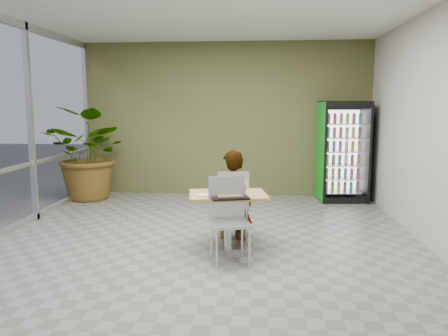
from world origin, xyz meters
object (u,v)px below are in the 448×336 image
(dining_table, at_px, (228,209))
(chair_near, at_px, (228,212))
(soda_cup, at_px, (243,188))
(beverage_fridge, at_px, (343,151))
(chair_far, at_px, (233,199))
(potted_plant, at_px, (91,154))
(cafeteria_tray, at_px, (229,197))
(seated_woman, at_px, (232,204))

(dining_table, height_order, chair_near, chair_near)
(dining_table, relative_size, soda_cup, 6.96)
(chair_near, bearing_deg, beverage_fridge, 45.47)
(chair_far, height_order, beverage_fridge, beverage_fridge)
(beverage_fridge, bearing_deg, potted_plant, 177.25)
(chair_far, height_order, cafeteria_tray, chair_far)
(soda_cup, bearing_deg, beverage_fridge, 59.58)
(chair_far, xyz_separation_m, chair_near, (-0.00, -0.85, 0.02))
(soda_cup, distance_m, potted_plant, 4.27)
(chair_near, xyz_separation_m, cafeteria_tray, (-0.00, 0.13, 0.16))
(dining_table, relative_size, cafeteria_tray, 2.39)
(cafeteria_tray, bearing_deg, beverage_fridge, 59.75)
(seated_woman, bearing_deg, soda_cup, 102.99)
(dining_table, relative_size, chair_far, 1.11)
(seated_woman, xyz_separation_m, beverage_fridge, (2.02, 2.67, 0.50))
(chair_near, relative_size, beverage_fridge, 0.52)
(chair_near, bearing_deg, soda_cup, 54.64)
(cafeteria_tray, bearing_deg, seated_woman, 90.55)
(seated_woman, relative_size, beverage_fridge, 0.80)
(cafeteria_tray, distance_m, potted_plant, 4.36)
(potted_plant, bearing_deg, cafeteria_tray, -46.27)
(chair_near, relative_size, cafeteria_tray, 2.24)
(seated_woman, xyz_separation_m, soda_cup, (0.16, -0.48, 0.34))
(seated_woman, xyz_separation_m, potted_plant, (-3.01, 2.38, 0.44))
(beverage_fridge, bearing_deg, cafeteria_tray, -126.35)
(beverage_fridge, bearing_deg, chair_near, -125.40)
(chair_far, bearing_deg, dining_table, 78.93)
(dining_table, bearing_deg, beverage_fridge, 57.10)
(chair_far, xyz_separation_m, beverage_fridge, (2.01, 2.73, 0.41))
(chair_far, relative_size, cafeteria_tray, 2.15)
(seated_woman, distance_m, beverage_fridge, 3.39)
(dining_table, height_order, soda_cup, soda_cup)
(soda_cup, bearing_deg, dining_table, -177.56)
(soda_cup, relative_size, beverage_fridge, 0.08)
(chair_far, relative_size, soda_cup, 6.26)
(chair_near, xyz_separation_m, potted_plant, (-3.02, 3.29, 0.33))
(soda_cup, xyz_separation_m, potted_plant, (-3.17, 2.86, 0.11))
(seated_woman, bearing_deg, chair_near, 84.80)
(cafeteria_tray, distance_m, beverage_fridge, 4.00)
(chair_near, height_order, potted_plant, potted_plant)
(cafeteria_tray, relative_size, potted_plant, 0.25)
(cafeteria_tray, xyz_separation_m, beverage_fridge, (2.01, 3.45, 0.23))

